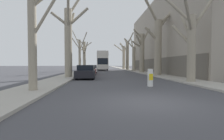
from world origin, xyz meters
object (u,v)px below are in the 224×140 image
street_tree_left_2 (80,53)px  parked_car_0 (86,72)px  street_tree_left_0 (35,35)px  double_decker_bus (102,60)px  street_tree_right_3 (133,57)px  street_tree_left_3 (84,55)px  parked_car_1 (90,70)px  traffic_bollard (150,78)px  street_tree_right_0 (190,41)px  parked_car_2 (92,69)px  street_tree_left_1 (69,38)px  street_tree_right_4 (127,54)px  street_tree_right_1 (159,41)px  street_tree_right_2 (142,51)px  street_tree_right_5 (123,56)px

street_tree_left_2 → parked_car_0: street_tree_left_2 is taller
street_tree_left_0 → double_decker_bus: size_ratio=0.56×
street_tree_right_3 → parked_car_0: (-8.54, -19.05, -2.43)m
street_tree_left_3 → street_tree_right_3: (10.56, -1.72, -0.34)m
street_tree_right_3 → street_tree_left_2: bearing=-145.3°
parked_car_1 → traffic_bollard: 13.59m
street_tree_right_0 → street_tree_right_3: bearing=89.7°
street_tree_right_3 → parked_car_0: size_ratio=1.77×
parked_car_0 → parked_car_2: parked_car_0 is taller
street_tree_left_1 → street_tree_left_2: (-0.09, 10.88, -0.89)m
street_tree_left_1 → street_tree_left_0: bearing=-90.1°
street_tree_right_4 → double_decker_bus: size_ratio=0.79×
street_tree_left_0 → parked_car_2: bearing=84.9°
street_tree_right_0 → street_tree_right_3: 23.79m
street_tree_right_0 → traffic_bollard: size_ratio=6.02×
double_decker_bus → street_tree_left_2: bearing=-105.6°
parked_car_1 → street_tree_right_1: bearing=-15.5°
street_tree_right_0 → double_decker_bus: 31.38m
parked_car_2 → street_tree_left_0: bearing=-95.1°
parked_car_2 → street_tree_right_4: bearing=59.5°
parked_car_1 → street_tree_left_0: bearing=-97.2°
street_tree_right_2 → traffic_bollard: size_ratio=6.35×
street_tree_right_5 → street_tree_right_1: bearing=-89.1°
street_tree_right_4 → parked_car_2: (-8.40, -14.26, -3.48)m
street_tree_right_0 → parked_car_1: size_ratio=1.52×
street_tree_left_3 → street_tree_right_3: 10.70m
double_decker_bus → street_tree_right_5: bearing=48.7°
street_tree_left_1 → street_tree_left_3: 19.87m
street_tree_left_1 → street_tree_right_0: size_ratio=1.30×
street_tree_right_0 → street_tree_right_5: street_tree_right_5 is taller
street_tree_left_0 → street_tree_right_5: bearing=76.3°
street_tree_left_3 → parked_car_2: 9.21m
street_tree_left_1 → street_tree_left_2: bearing=90.5°
street_tree_right_4 → street_tree_right_5: size_ratio=1.20×
parked_car_0 → street_tree_right_0: bearing=-29.4°
street_tree_left_1 → parked_car_0: bearing=-26.4°
street_tree_right_0 → street_tree_right_4: street_tree_right_4 is taller
street_tree_left_0 → street_tree_right_0: (10.27, 3.84, 0.24)m
street_tree_left_3 → street_tree_right_5: bearing=50.1°
street_tree_left_1 → traffic_bollard: 10.63m
street_tree_left_2 → traffic_bollard: (6.65, -18.43, -2.71)m
parked_car_1 → street_tree_right_0: bearing=-52.2°
double_decker_bus → traffic_bollard: (2.69, -32.62, -1.92)m
street_tree_right_3 → parked_car_2: 11.20m
street_tree_left_2 → street_tree_right_0: size_ratio=1.04×
street_tree_right_3 → parked_car_1: (-8.54, -12.94, -2.45)m
street_tree_right_0 → street_tree_right_2: size_ratio=0.95×
street_tree_right_3 → street_tree_right_5: (-0.21, 14.11, 0.75)m
street_tree_right_4 → traffic_bollard: (-3.69, -33.12, -3.54)m
street_tree_right_0 → street_tree_right_4: bearing=90.0°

